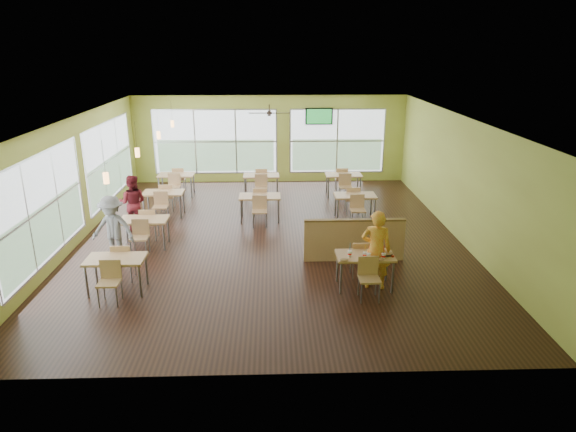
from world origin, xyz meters
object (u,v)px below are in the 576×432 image
object	(u,v)px
main_table	(365,260)
half_wall_divider	(354,240)
man_plaid	(376,250)
food_basket	(387,254)

from	to	relation	value
main_table	half_wall_divider	world-z (taller)	half_wall_divider
half_wall_divider	man_plaid	xyz separation A→B (m)	(0.22, -1.46, 0.34)
half_wall_divider	food_basket	distance (m)	1.58
main_table	half_wall_divider	distance (m)	1.45
main_table	half_wall_divider	size ratio (longest dim) A/B	0.63
half_wall_divider	food_basket	xyz separation A→B (m)	(0.46, -1.48, 0.26)
half_wall_divider	man_plaid	world-z (taller)	man_plaid
food_basket	half_wall_divider	bearing A→B (deg)	107.16
main_table	man_plaid	world-z (taller)	man_plaid
main_table	man_plaid	size ratio (longest dim) A/B	0.88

